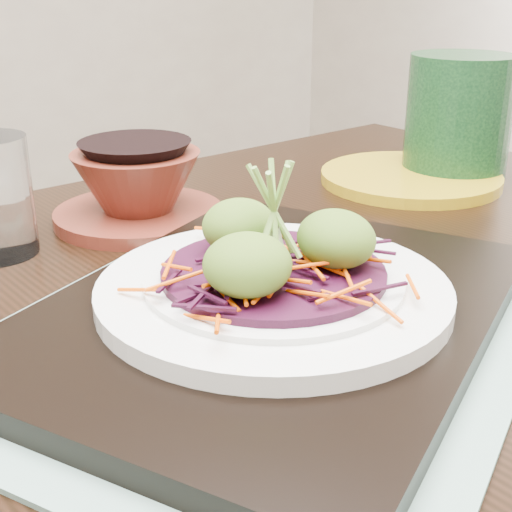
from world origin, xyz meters
TOP-DOWN VIEW (x-y plane):
  - dining_table at (0.09, -0.07)m, footprint 1.28×0.89m
  - placemat at (0.11, -0.08)m, footprint 0.54×0.49m
  - serving_tray at (0.11, -0.08)m, footprint 0.47×0.42m
  - white_plate at (0.11, -0.08)m, footprint 0.25×0.25m
  - cabbage_bed at (0.11, -0.08)m, footprint 0.16×0.16m
  - carrot_julienne at (0.11, -0.08)m, footprint 0.19×0.19m
  - guacamole_scoops at (0.11, -0.08)m, footprint 0.14×0.12m
  - scallion_garnish at (0.11, -0.08)m, footprint 0.06×0.06m
  - terracotta_bowl_set at (0.15, 0.18)m, footprint 0.20×0.20m
  - yellow_plate at (0.47, 0.11)m, footprint 0.25×0.25m
  - green_jar at (0.54, 0.10)m, footprint 0.15×0.15m

SIDE VIEW (x-z plane):
  - dining_table at x=0.09m, z-range 0.29..1.07m
  - placemat at x=0.11m, z-range 0.78..0.78m
  - yellow_plate at x=0.47m, z-range 0.78..0.79m
  - serving_tray at x=0.11m, z-range 0.78..0.80m
  - white_plate at x=0.11m, z-range 0.80..0.82m
  - terracotta_bowl_set at x=0.15m, z-range 0.78..0.85m
  - cabbage_bed at x=0.11m, z-range 0.82..0.82m
  - carrot_julienne at x=0.11m, z-range 0.82..0.84m
  - guacamole_scoops at x=0.11m, z-range 0.82..0.87m
  - green_jar at x=0.54m, z-range 0.78..0.93m
  - scallion_garnish at x=0.11m, z-range 0.82..0.91m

